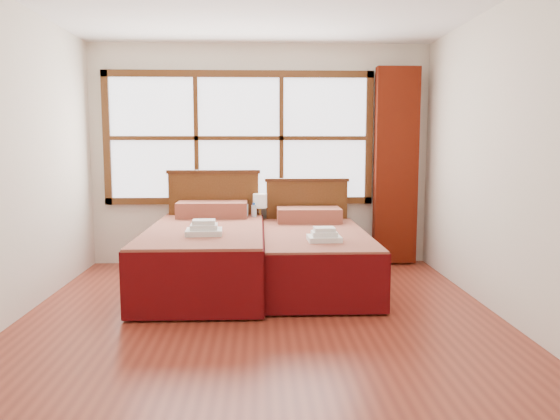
{
  "coord_description": "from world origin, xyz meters",
  "views": [
    {
      "loc": [
        -0.0,
        -4.28,
        1.44
      ],
      "look_at": [
        0.18,
        0.7,
        0.83
      ],
      "focal_mm": 35.0,
      "sensor_mm": 36.0,
      "label": 1
    }
  ],
  "objects": [
    {
      "name": "floor",
      "position": [
        0.0,
        0.0,
        0.0
      ],
      "size": [
        4.5,
        4.5,
        0.0
      ],
      "primitive_type": "plane",
      "color": "maroon",
      "rests_on": "ground"
    },
    {
      "name": "wall_back",
      "position": [
        0.0,
        2.25,
        1.3
      ],
      "size": [
        4.0,
        0.0,
        4.0
      ],
      "primitive_type": "plane",
      "rotation": [
        1.57,
        0.0,
        0.0
      ],
      "color": "silver",
      "rests_on": "floor"
    },
    {
      "name": "wall_left",
      "position": [
        -2.0,
        0.0,
        1.3
      ],
      "size": [
        0.0,
        4.5,
        4.5
      ],
      "primitive_type": "plane",
      "rotation": [
        1.57,
        0.0,
        1.57
      ],
      "color": "silver",
      "rests_on": "floor"
    },
    {
      "name": "wall_right",
      "position": [
        2.0,
        0.0,
        1.3
      ],
      "size": [
        0.0,
        4.5,
        4.5
      ],
      "primitive_type": "plane",
      "rotation": [
        1.57,
        0.0,
        -1.57
      ],
      "color": "silver",
      "rests_on": "floor"
    },
    {
      "name": "window",
      "position": [
        -0.25,
        2.21,
        1.5
      ],
      "size": [
        3.16,
        0.06,
        1.56
      ],
      "color": "white",
      "rests_on": "wall_back"
    },
    {
      "name": "curtain",
      "position": [
        1.6,
        2.11,
        1.17
      ],
      "size": [
        0.5,
        0.16,
        2.3
      ],
      "primitive_type": "cube",
      "color": "#5F1709",
      "rests_on": "wall_back"
    },
    {
      "name": "bed_left",
      "position": [
        -0.55,
        1.2,
        0.34
      ],
      "size": [
        1.16,
        2.25,
        1.13
      ],
      "color": "#3E1E0C",
      "rests_on": "floor"
    },
    {
      "name": "bed_right",
      "position": [
        0.55,
        1.2,
        0.31
      ],
      "size": [
        1.06,
        2.08,
        1.03
      ],
      "color": "#3E1E0C",
      "rests_on": "floor"
    },
    {
      "name": "nightstand",
      "position": [
        -0.07,
        1.99,
        0.27
      ],
      "size": [
        0.4,
        0.4,
        0.54
      ],
      "color": "#502C11",
      "rests_on": "floor"
    },
    {
      "name": "towels_left",
      "position": [
        -0.52,
        0.7,
        0.66
      ],
      "size": [
        0.35,
        0.31,
        0.14
      ],
      "rotation": [
        0.0,
        0.0,
        0.06
      ],
      "color": "white",
      "rests_on": "bed_left"
    },
    {
      "name": "towels_right",
      "position": [
        0.58,
        0.63,
        0.6
      ],
      "size": [
        0.31,
        0.27,
        0.13
      ],
      "rotation": [
        0.0,
        0.0,
        0.03
      ],
      "color": "white",
      "rests_on": "bed_right"
    },
    {
      "name": "lamp",
      "position": [
        -0.01,
        2.05,
        0.76
      ],
      "size": [
        0.16,
        0.16,
        0.32
      ],
      "color": "gold",
      "rests_on": "nightstand"
    },
    {
      "name": "bottle_near",
      "position": [
        -0.17,
        1.97,
        0.65
      ],
      "size": [
        0.06,
        0.06,
        0.24
      ],
      "color": "#BCE0F2",
      "rests_on": "nightstand"
    },
    {
      "name": "bottle_far",
      "position": [
        -0.08,
        1.91,
        0.64
      ],
      "size": [
        0.06,
        0.06,
        0.23
      ],
      "color": "#BCE0F2",
      "rests_on": "nightstand"
    }
  ]
}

